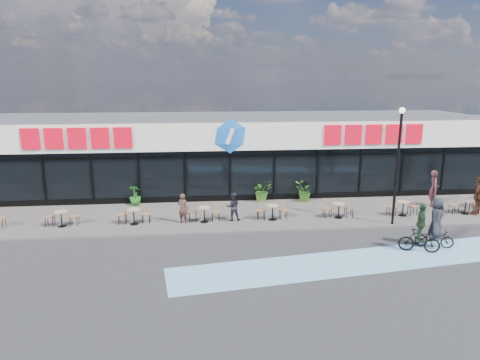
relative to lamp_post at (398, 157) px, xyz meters
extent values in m
plane|color=#28282B|center=(-7.39, -2.30, -3.34)|extent=(120.00, 120.00, 0.00)
cube|color=#625B57|center=(-7.39, 2.20, -3.29)|extent=(44.00, 5.00, 0.10)
cube|color=#6BA9CB|center=(-3.39, -3.80, -3.33)|extent=(14.17, 4.13, 0.01)
cube|color=black|center=(-7.39, 7.70, -1.84)|extent=(30.00, 6.00, 3.00)
cube|color=white|center=(-7.39, 7.55, 0.41)|extent=(30.60, 6.30, 1.50)
cube|color=#47474C|center=(-7.39, 7.70, 1.21)|extent=(30.60, 6.30, 0.10)
cube|color=navy|center=(-7.39, 4.66, -0.29)|extent=(30.60, 0.08, 0.18)
cube|color=black|center=(-7.39, 4.67, -0.69)|extent=(30.00, 0.06, 0.08)
cube|color=black|center=(-7.39, 4.68, -3.14)|extent=(30.00, 0.10, 0.40)
cube|color=red|center=(-15.39, 4.40, 0.46)|extent=(5.63, 0.18, 1.10)
cube|color=red|center=(0.61, 4.40, 0.46)|extent=(5.63, 0.18, 1.10)
ellipsoid|color=blue|center=(-7.39, 4.40, 0.46)|extent=(1.90, 0.24, 1.90)
cylinder|color=black|center=(-17.39, 4.67, -1.84)|extent=(0.10, 0.10, 3.00)
cylinder|color=black|center=(-14.89, 4.67, -1.84)|extent=(0.10, 0.10, 3.00)
cylinder|color=black|center=(-12.39, 4.67, -1.84)|extent=(0.10, 0.10, 3.00)
cylinder|color=black|center=(-9.89, 4.67, -1.84)|extent=(0.10, 0.10, 3.00)
cylinder|color=black|center=(-7.39, 4.67, -1.84)|extent=(0.10, 0.10, 3.00)
cylinder|color=black|center=(-4.89, 4.67, -1.84)|extent=(0.10, 0.10, 3.00)
cylinder|color=black|center=(-2.39, 4.67, -1.84)|extent=(0.10, 0.10, 3.00)
cylinder|color=black|center=(0.11, 4.67, -1.84)|extent=(0.10, 0.10, 3.00)
cylinder|color=black|center=(2.61, 4.67, -1.84)|extent=(0.10, 0.10, 3.00)
cylinder|color=black|center=(5.11, 4.67, -1.84)|extent=(0.10, 0.10, 3.00)
cylinder|color=black|center=(0.00, 0.00, -0.61)|extent=(0.12, 0.12, 5.25)
sphere|color=#FFF2CC|center=(0.00, 0.00, 2.11)|extent=(0.28, 0.28, 0.28)
cylinder|color=tan|center=(-15.54, 1.15, -2.52)|extent=(0.60, 0.60, 0.04)
cylinder|color=black|center=(-15.54, 1.15, -2.87)|extent=(0.06, 0.06, 0.70)
cylinder|color=black|center=(-15.54, 1.15, -3.23)|extent=(0.40, 0.40, 0.02)
cylinder|color=tan|center=(-12.22, 1.15, -2.52)|extent=(0.60, 0.60, 0.04)
cylinder|color=black|center=(-12.22, 1.15, -2.87)|extent=(0.06, 0.06, 0.70)
cylinder|color=black|center=(-12.22, 1.15, -3.23)|extent=(0.40, 0.40, 0.02)
cylinder|color=tan|center=(-8.90, 1.15, -2.52)|extent=(0.60, 0.60, 0.04)
cylinder|color=black|center=(-8.90, 1.15, -2.87)|extent=(0.06, 0.06, 0.70)
cylinder|color=black|center=(-8.90, 1.15, -3.23)|extent=(0.40, 0.40, 0.02)
cylinder|color=tan|center=(-5.58, 1.15, -2.52)|extent=(0.60, 0.60, 0.04)
cylinder|color=black|center=(-5.58, 1.15, -2.87)|extent=(0.06, 0.06, 0.70)
cylinder|color=black|center=(-5.58, 1.15, -3.23)|extent=(0.40, 0.40, 0.02)
cylinder|color=tan|center=(-2.26, 1.15, -2.52)|extent=(0.60, 0.60, 0.04)
cylinder|color=black|center=(-2.26, 1.15, -2.87)|extent=(0.06, 0.06, 0.70)
cylinder|color=black|center=(-2.26, 1.15, -3.23)|extent=(0.40, 0.40, 0.02)
cylinder|color=tan|center=(1.06, 1.15, -2.52)|extent=(0.60, 0.60, 0.04)
cylinder|color=black|center=(1.06, 1.15, -2.87)|extent=(0.06, 0.06, 0.70)
cylinder|color=black|center=(1.06, 1.15, -3.23)|extent=(0.40, 0.40, 0.02)
cylinder|color=tan|center=(4.39, 1.15, -2.52)|extent=(0.60, 0.60, 0.04)
cylinder|color=black|center=(4.39, 1.15, -2.87)|extent=(0.06, 0.06, 0.70)
cylinder|color=black|center=(4.39, 1.15, -3.23)|extent=(0.40, 0.40, 0.02)
imported|color=#205C1A|center=(-12.59, 4.33, -2.69)|extent=(0.76, 0.76, 1.10)
imported|color=#31631C|center=(-5.61, 4.44, -2.63)|extent=(1.33, 1.24, 1.21)
imported|color=#2A5518|center=(-3.28, 4.17, -2.69)|extent=(1.10, 0.98, 1.10)
imported|color=#4D2D28|center=(-9.90, 1.12, -2.51)|extent=(0.62, 0.53, 1.45)
imported|color=black|center=(-7.51, 1.23, -2.53)|extent=(0.71, 0.56, 1.41)
imported|color=#51292B|center=(3.47, 2.66, -2.26)|extent=(0.72, 0.84, 1.95)
imported|color=#432418|center=(4.90, 0.99, -2.26)|extent=(1.20, 1.08, 1.96)
imported|color=black|center=(-0.30, -3.08, -2.86)|extent=(1.67, 0.96, 0.97)
imported|color=#1C331E|center=(-0.30, -3.08, -2.11)|extent=(0.66, 0.99, 1.56)
imported|color=black|center=(0.56, -2.68, -2.94)|extent=(1.62, 0.99, 0.80)
imported|color=#22232B|center=(0.56, -2.68, -2.04)|extent=(0.78, 0.96, 1.71)
camera|label=1|loc=(-9.07, -18.48, 3.59)|focal=32.00mm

